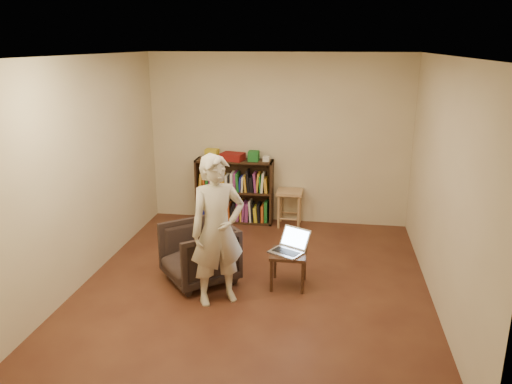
% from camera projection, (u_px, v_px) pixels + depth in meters
% --- Properties ---
extents(floor, '(4.50, 4.50, 0.00)m').
position_uv_depth(floor, '(255.00, 284.00, 5.88)').
color(floor, '#431F15').
rests_on(floor, ground).
extents(ceiling, '(4.50, 4.50, 0.00)m').
position_uv_depth(ceiling, '(255.00, 56.00, 5.13)').
color(ceiling, silver).
rests_on(ceiling, wall_back).
extents(wall_back, '(4.00, 0.00, 4.00)m').
position_uv_depth(wall_back, '(278.00, 140.00, 7.63)').
color(wall_back, beige).
rests_on(wall_back, floor).
extents(wall_left, '(0.00, 4.50, 4.50)m').
position_uv_depth(wall_left, '(85.00, 171.00, 5.80)').
color(wall_left, beige).
rests_on(wall_left, floor).
extents(wall_right, '(0.00, 4.50, 4.50)m').
position_uv_depth(wall_right, '(444.00, 185.00, 5.21)').
color(wall_right, beige).
rests_on(wall_right, floor).
extents(bookshelf, '(1.20, 0.30, 1.00)m').
position_uv_depth(bookshelf, '(235.00, 194.00, 7.83)').
color(bookshelf, black).
rests_on(bookshelf, floor).
extents(box_yellow, '(0.21, 0.17, 0.16)m').
position_uv_depth(box_yellow, '(212.00, 154.00, 7.68)').
color(box_yellow, gold).
rests_on(box_yellow, bookshelf).
extents(red_cloth, '(0.38, 0.31, 0.11)m').
position_uv_depth(red_cloth, '(233.00, 157.00, 7.62)').
color(red_cloth, maroon).
rests_on(red_cloth, bookshelf).
extents(box_green, '(0.16, 0.16, 0.15)m').
position_uv_depth(box_green, '(254.00, 156.00, 7.56)').
color(box_green, '#1B6525').
rests_on(box_green, bookshelf).
extents(box_white, '(0.10, 0.10, 0.08)m').
position_uv_depth(box_white, '(266.00, 159.00, 7.56)').
color(box_white, silver).
rests_on(box_white, bookshelf).
extents(stool, '(0.39, 0.39, 0.56)m').
position_uv_depth(stool, '(290.00, 198.00, 7.64)').
color(stool, tan).
rests_on(stool, floor).
extents(armchair, '(1.07, 1.07, 0.70)m').
position_uv_depth(armchair, '(199.00, 253.00, 5.87)').
color(armchair, '#312421').
rests_on(armchair, floor).
extents(side_table, '(0.41, 0.41, 0.42)m').
position_uv_depth(side_table, '(289.00, 258.00, 5.75)').
color(side_table, black).
rests_on(side_table, floor).
extents(laptop, '(0.50, 0.51, 0.24)m').
position_uv_depth(laptop, '(289.00, 247.00, 5.74)').
color(laptop, '#BBBBC1').
rests_on(laptop, side_table).
extents(person, '(0.72, 0.65, 1.64)m').
position_uv_depth(person, '(217.00, 231.00, 5.27)').
color(person, beige).
rests_on(person, floor).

